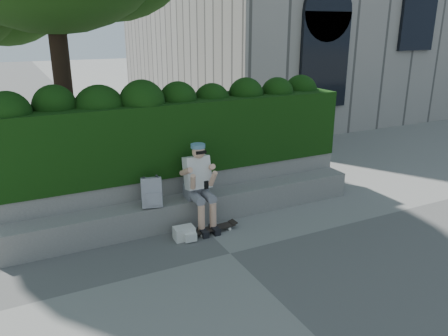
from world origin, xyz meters
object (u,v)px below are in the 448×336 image
skateboard (214,228)px  backpack_plaid (152,192)px  backpack_ground (184,233)px  person (199,182)px

skateboard → backpack_plaid: backpack_plaid is taller
backpack_plaid → backpack_ground: backpack_plaid is taller
skateboard → backpack_plaid: bearing=151.1°
person → skateboard: bearing=-73.1°
skateboard → backpack_ground: 0.52m
person → backpack_ground: (-0.41, -0.35, -0.65)m
person → backpack_plaid: 0.77m
skateboard → backpack_ground: bearing=178.8°
person → skateboard: size_ratio=1.93×
person → backpack_ground: bearing=-139.5°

